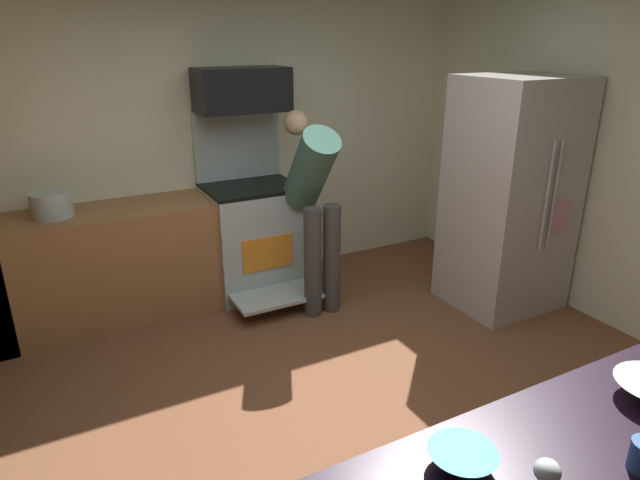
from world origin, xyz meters
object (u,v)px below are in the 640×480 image
mixing_bowl_small (462,460)px  wine_glass_far (547,473)px  stock_pot (51,205)px  oven_range (253,234)px  person_cook (314,197)px  microwave (242,90)px  refrigerator (510,196)px

mixing_bowl_small → wine_glass_far: 0.25m
mixing_bowl_small → stock_pot: bearing=105.9°
oven_range → stock_pot: bearing=179.5°
person_cook → mixing_bowl_small: person_cook is taller
person_cook → microwave: bearing=117.0°
person_cook → wine_glass_far: (-0.80, -2.93, 0.07)m
mixing_bowl_small → oven_range: bearing=79.8°
person_cook → oven_range: bearing=120.9°
oven_range → refrigerator: (1.75, -1.20, 0.42)m
microwave → wine_glass_far: 3.66m
person_cook → wine_glass_far: size_ratio=10.50×
oven_range → refrigerator: 2.16m
refrigerator → person_cook: refrigerator is taller
stock_pot → refrigerator: bearing=-20.4°
stock_pot → oven_range: bearing=-0.5°
oven_range → mixing_bowl_small: bearing=-100.2°
person_cook → wine_glass_far: person_cook is taller
refrigerator → mixing_bowl_small: size_ratio=8.67×
oven_range → wine_glass_far: 3.54m
microwave → person_cook: microwave is taller
person_cook → refrigerator: bearing=-25.0°
mixing_bowl_small → stock_pot: 3.40m
mixing_bowl_small → wine_glass_far: wine_glass_far is taller
oven_range → stock_pot: oven_range is taller
person_cook → stock_pot: (-1.84, 0.55, 0.05)m
oven_range → microwave: microwave is taller
mixing_bowl_small → wine_glass_far: bearing=-62.6°
oven_range → mixing_bowl_small: 3.34m
person_cook → stock_pot: size_ratio=5.57×
person_cook → wine_glass_far: 3.04m
oven_range → microwave: bearing=90.0°
microwave → person_cook: (0.32, -0.63, -0.78)m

